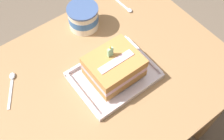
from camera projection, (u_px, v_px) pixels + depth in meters
ground_plane at (110, 133)px, 1.70m from camera, size 8.00×8.00×0.00m
dining_table at (110, 85)px, 1.20m from camera, size 0.98×0.78×0.71m
foil_tray at (115, 75)px, 1.09m from camera, size 0.32×0.25×0.02m
birthday_cake at (115, 66)px, 1.03m from camera, size 0.19×0.16×0.15m
ice_cream_tub at (83, 17)px, 1.20m from camera, size 0.14×0.14×0.11m
serving_spoon_near_tray at (127, 9)px, 1.29m from camera, size 0.02×0.12×0.01m
serving_spoon_by_bowls at (12, 81)px, 1.08m from camera, size 0.10×0.15×0.01m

